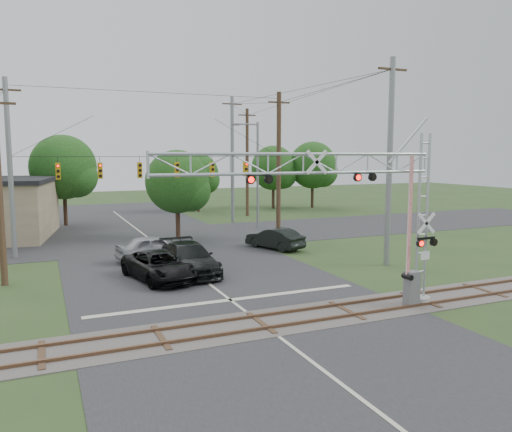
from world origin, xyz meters
name	(u,v)px	position (x,y,z in m)	size (l,w,h in m)	color
ground	(284,341)	(0.00, 0.00, 0.00)	(160.00, 160.00, 0.00)	#28411E
road_main	(201,278)	(0.00, 10.00, 0.01)	(14.00, 90.00, 0.02)	#262729
road_cross	(149,239)	(0.00, 24.00, 0.01)	(90.00, 12.00, 0.02)	#262729
railroad_track	(261,323)	(0.00, 2.00, 0.03)	(90.00, 3.20, 0.17)	#534C48
crossing_gantry	(354,201)	(4.01, 1.64, 4.76)	(12.60, 0.97, 7.59)	#979691
traffic_signal_span	(171,168)	(0.91, 20.00, 5.73)	(19.34, 0.36, 11.50)	gray
pickup_black	(159,266)	(-2.14, 10.58, 0.76)	(2.53, 5.48, 1.52)	black
car_dark	(189,259)	(-0.28, 11.38, 0.86)	(2.40, 5.90, 1.71)	black
sedan_silver	(154,248)	(-1.33, 15.66, 0.81)	(1.92, 4.77, 1.63)	#96979C
suv_dark	(275,238)	(7.37, 16.21, 0.75)	(1.58, 4.53, 1.49)	black
streetlight	(256,169)	(10.14, 26.05, 5.36)	(2.55, 0.27, 9.58)	gray
utility_poles	(189,165)	(3.17, 23.23, 5.86)	(26.54, 26.55, 12.30)	#40321D
treeline	(106,167)	(-1.70, 36.10, 5.50)	(53.71, 23.09, 9.92)	#392419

